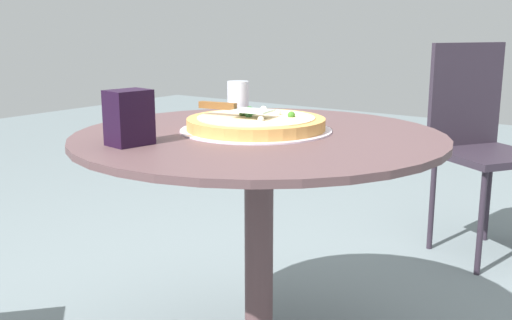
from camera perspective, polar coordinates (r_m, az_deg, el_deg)
The scene contains 6 objects.
patio_table at distance 1.62m, azimuth 0.28°, elevation -3.38°, with size 0.97×0.97×0.70m.
pizza_on_tray at distance 1.62m, azimuth 0.00°, elevation 3.42°, with size 0.41×0.41×0.05m.
pizza_server at distance 1.62m, azimuth -2.10°, elevation 4.91°, with size 0.09×0.22×0.02m.
drinking_cup at distance 1.90m, azimuth -1.70°, elevation 5.85°, with size 0.07×0.07×0.10m, color silver.
napkin_dispenser at distance 1.45m, azimuth -11.84°, elevation 3.93°, with size 0.10×0.07×0.13m, color black.
patio_chair_near at distance 2.74m, azimuth 20.16°, elevation 2.29°, with size 0.51×0.51×0.90m.
Camera 1 is at (-1.27, -0.91, 0.98)m, focal length 42.58 mm.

